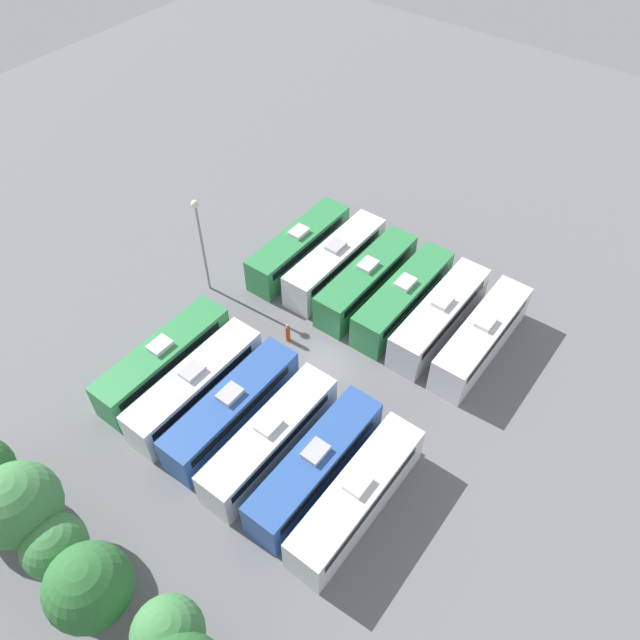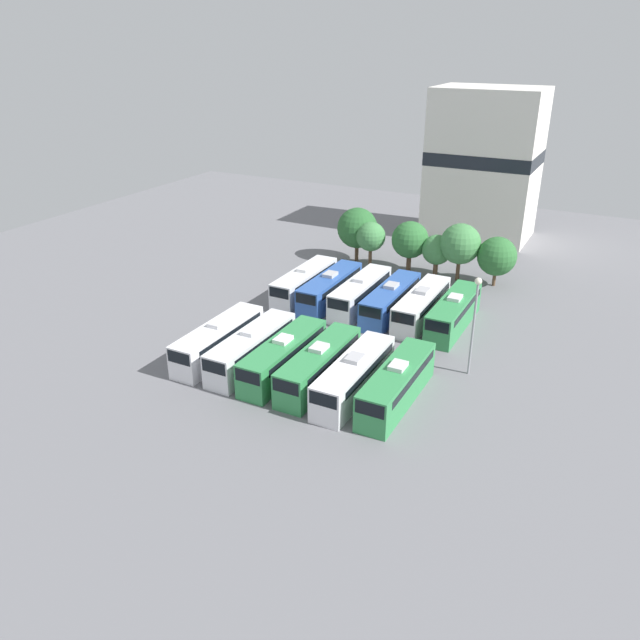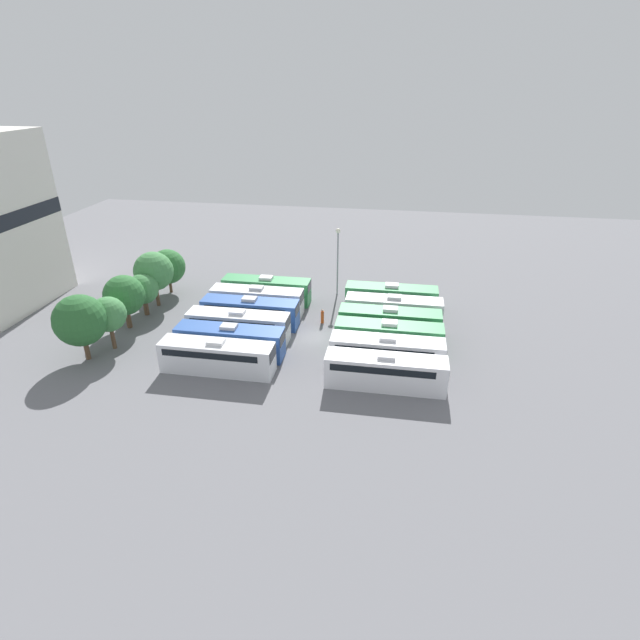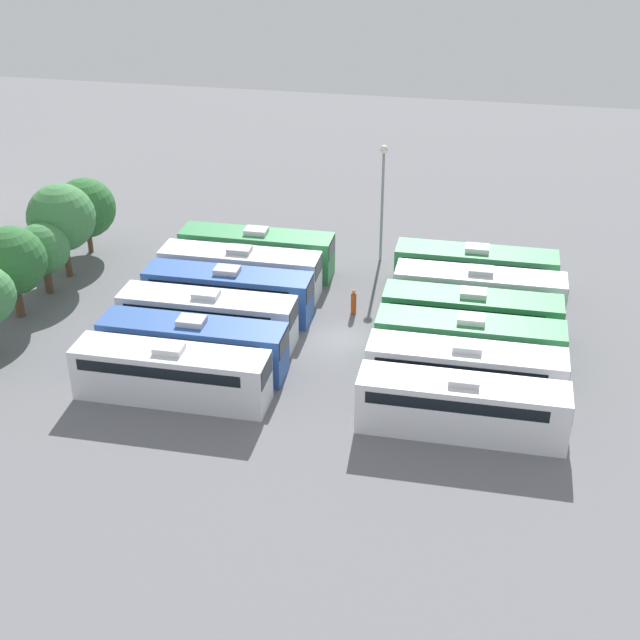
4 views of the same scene
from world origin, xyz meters
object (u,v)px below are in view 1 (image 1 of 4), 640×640
Objects in this scene: bus_0 at (481,336)px; bus_1 at (439,316)px; bus_8 at (270,439)px; bus_5 at (299,246)px; bus_6 at (357,497)px; tree_1 at (168,634)px; tree_3 at (55,546)px; bus_9 at (232,408)px; bus_3 at (367,279)px; bus_11 at (164,360)px; worker_person at (288,333)px; bus_10 at (195,385)px; bus_2 at (403,297)px; bus_7 at (315,465)px; light_pole at (200,232)px; tree_2 at (89,587)px; bus_4 at (335,261)px; tree_4 at (18,505)px.

bus_0 is 1.00× the size of bus_1.
bus_5 is at bearing -57.07° from bus_8.
bus_5 is at bearing -42.92° from bus_6.
bus_8 is 1.91× the size of tree_1.
bus_9 is at bearing -92.59° from tree_3.
bus_3 is 1.00× the size of bus_6.
bus_11 is 6.34× the size of worker_person.
tree_1 reaches higher than bus_10.
bus_2 is at bearing -102.55° from bus_9.
bus_7 and bus_8 have the same top height.
bus_8 is 6.34× the size of worker_person.
worker_person is at bearing -86.72° from tree_3.
bus_9 is at bearing 77.45° from bus_2.
light_pole reaches higher than bus_1.
bus_0 is 30.46m from tree_2.
bus_5 is 19.10m from bus_8.
worker_person is (-1.50, -8.25, -0.88)m from bus_10.
bus_8 is 13.69m from tree_3.
bus_4 and bus_8 have the same top height.
bus_3 and bus_4 have the same top height.
bus_11 is at bearing 58.28° from worker_person.
bus_8 is (3.26, 16.16, 0.00)m from bus_1.
light_pole is (10.82, 7.24, 4.23)m from bus_3.
bus_5 and bus_9 have the same top height.
bus_4 is at bearing -102.28° from bus_11.
bus_8 is at bearing 4.07° from bus_7.
bus_2 is 9.52m from worker_person.
bus_3 is at bearing 0.16° from bus_1.
bus_10 is at bearing 79.68° from worker_person.
bus_8 is 10.00m from worker_person.
bus_0 is 1.60× the size of tree_4.
tree_4 reaches higher than tree_2.
light_pole is at bearing -31.93° from bus_8.
bus_8 is at bearing 178.95° from bus_10.
bus_10 is at bearing 102.37° from bus_5.
tree_4 is (13.75, 12.87, 2.84)m from bus_6.
tree_4 reaches higher than tree_3.
tree_3 is at bearing 95.18° from bus_4.
bus_4 is 16.32m from bus_10.
bus_9 is 1.60× the size of tree_4.
bus_3 is 13.69m from light_pole.
tree_1 is (-0.95, 28.51, 2.25)m from bus_1.
light_pole is (3.95, -8.52, 4.23)m from bus_11.
bus_6 is 1.00× the size of bus_8.
tree_4 is (2.80, -0.14, 1.20)m from tree_3.
bus_6 is 23.23m from light_pole.
bus_11 is 9.44m from worker_person.
bus_0 is at bearing -179.95° from bus_2.
tree_2 is (-9.72, 13.63, 2.29)m from bus_11.
tree_1 is at bearing 114.85° from worker_person.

